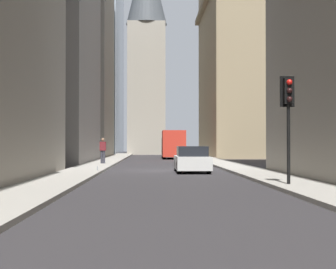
{
  "coord_description": "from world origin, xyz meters",
  "views": [
    {
      "loc": [
        -29.55,
        0.78,
        1.57
      ],
      "look_at": [
        18.92,
        -0.75,
        2.41
      ],
      "focal_mm": 54.68,
      "sensor_mm": 36.0,
      "label": 1
    }
  ],
  "objects_px": {
    "traffic_light_foreground": "(288,104)",
    "delivery_truck": "(173,144)",
    "discarded_bottle": "(98,168)",
    "pedestrian": "(103,149)",
    "sedan_white": "(192,160)"
  },
  "relations": [
    {
      "from": "traffic_light_foreground",
      "to": "pedestrian",
      "type": "relative_size",
      "value": 2.11
    },
    {
      "from": "discarded_bottle",
      "to": "delivery_truck",
      "type": "bearing_deg",
      "value": -11.26
    },
    {
      "from": "traffic_light_foreground",
      "to": "discarded_bottle",
      "type": "distance_m",
      "value": 12.2
    },
    {
      "from": "sedan_white",
      "to": "pedestrian",
      "type": "relative_size",
      "value": 2.37
    },
    {
      "from": "delivery_truck",
      "to": "discarded_bottle",
      "type": "xyz_separation_m",
      "value": [
        -25.27,
        5.03,
        -1.21
      ]
    },
    {
      "from": "traffic_light_foreground",
      "to": "delivery_truck",
      "type": "bearing_deg",
      "value": 4.4
    },
    {
      "from": "pedestrian",
      "to": "delivery_truck",
      "type": "bearing_deg",
      "value": -19.94
    },
    {
      "from": "sedan_white",
      "to": "traffic_light_foreground",
      "type": "relative_size",
      "value": 1.12
    },
    {
      "from": "pedestrian",
      "to": "discarded_bottle",
      "type": "height_order",
      "value": "pedestrian"
    },
    {
      "from": "delivery_truck",
      "to": "traffic_light_foreground",
      "type": "bearing_deg",
      "value": -175.6
    },
    {
      "from": "sedan_white",
      "to": "discarded_bottle",
      "type": "distance_m",
      "value": 5.1
    },
    {
      "from": "delivery_truck",
      "to": "pedestrian",
      "type": "height_order",
      "value": "delivery_truck"
    },
    {
      "from": "delivery_truck",
      "to": "discarded_bottle",
      "type": "height_order",
      "value": "delivery_truck"
    },
    {
      "from": "sedan_white",
      "to": "pedestrian",
      "type": "distance_m",
      "value": 10.54
    },
    {
      "from": "sedan_white",
      "to": "traffic_light_foreground",
      "type": "distance_m",
      "value": 10.45
    }
  ]
}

